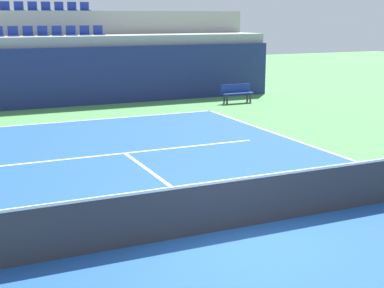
# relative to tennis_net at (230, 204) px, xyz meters

# --- Properties ---
(ground_plane) EXTENTS (80.00, 80.00, 0.00)m
(ground_plane) POSITION_rel_tennis_net_xyz_m (0.00, 0.00, -0.51)
(ground_plane) COLOR #4C8C4C
(court_surface) EXTENTS (11.00, 24.00, 0.01)m
(court_surface) POSITION_rel_tennis_net_xyz_m (0.00, 0.00, -0.50)
(court_surface) COLOR #1E4C99
(court_surface) RESTS_ON ground_plane
(baseline_far) EXTENTS (11.00, 0.10, 0.00)m
(baseline_far) POSITION_rel_tennis_net_xyz_m (0.00, 11.95, -0.50)
(baseline_far) COLOR white
(baseline_far) RESTS_ON court_surface
(service_line_far) EXTENTS (8.26, 0.10, 0.00)m
(service_line_far) POSITION_rel_tennis_net_xyz_m (0.00, 6.40, -0.50)
(service_line_far) COLOR white
(service_line_far) RESTS_ON court_surface
(centre_service_line) EXTENTS (0.10, 6.40, 0.00)m
(centre_service_line) POSITION_rel_tennis_net_xyz_m (0.00, 3.20, -0.50)
(centre_service_line) COLOR white
(centre_service_line) RESTS_ON court_surface
(back_wall) EXTENTS (20.57, 0.30, 2.55)m
(back_wall) POSITION_rel_tennis_net_xyz_m (0.00, 15.61, 0.77)
(back_wall) COLOR navy
(back_wall) RESTS_ON ground_plane
(stands_tier_lower) EXTENTS (20.57, 2.40, 2.99)m
(stands_tier_lower) POSITION_rel_tennis_net_xyz_m (0.00, 16.96, 0.99)
(stands_tier_lower) COLOR #9E9E99
(stands_tier_lower) RESTS_ON ground_plane
(stands_tier_upper) EXTENTS (20.57, 2.40, 4.09)m
(stands_tier_upper) POSITION_rel_tennis_net_xyz_m (0.00, 19.36, 1.54)
(stands_tier_upper) COLOR #9E9E99
(stands_tier_upper) RESTS_ON ground_plane
(seating_row_lower) EXTENTS (4.86, 0.44, 0.44)m
(seating_row_lower) POSITION_rel_tennis_net_xyz_m (-0.00, 17.05, 2.61)
(seating_row_lower) COLOR navy
(seating_row_lower) RESTS_ON stands_tier_lower
(seating_row_upper) EXTENTS (4.86, 0.44, 0.44)m
(seating_row_upper) POSITION_rel_tennis_net_xyz_m (-0.00, 19.45, 3.71)
(seating_row_upper) COLOR navy
(seating_row_upper) RESTS_ON stands_tier_upper
(tennis_net) EXTENTS (11.08, 0.08, 1.07)m
(tennis_net) POSITION_rel_tennis_net_xyz_m (0.00, 0.00, 0.00)
(tennis_net) COLOR black
(tennis_net) RESTS_ON court_surface
(player_bench) EXTENTS (1.50, 0.40, 0.85)m
(player_bench) POSITION_rel_tennis_net_xyz_m (7.52, 13.42, -0.00)
(player_bench) COLOR navy
(player_bench) RESTS_ON ground_plane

